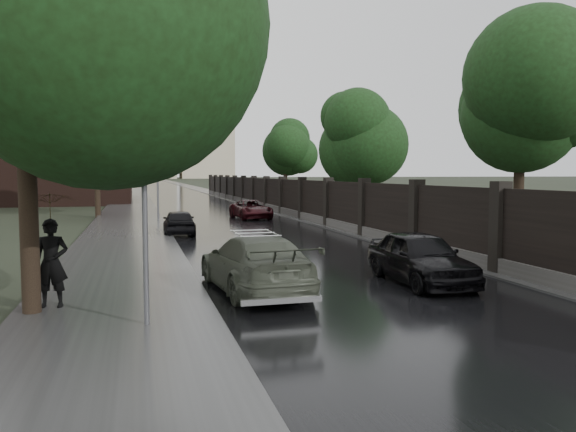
# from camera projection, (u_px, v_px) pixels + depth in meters

# --- Properties ---
(ground) EXTENTS (800.00, 800.00, 0.00)m
(ground) POSITION_uv_depth(u_px,v_px,m) (451.00, 333.00, 10.31)
(ground) COLOR black
(ground) RESTS_ON ground
(road) EXTENTS (8.00, 420.00, 0.02)m
(road) POSITION_uv_depth(u_px,v_px,m) (152.00, 182.00, 193.14)
(road) COLOR black
(road) RESTS_ON ground
(sidewalk_left) EXTENTS (4.00, 420.00, 0.16)m
(sidewalk_left) POSITION_uv_depth(u_px,v_px,m) (134.00, 181.00, 191.57)
(sidewalk_left) COLOR #2D2D2D
(sidewalk_left) RESTS_ON ground
(verge_right) EXTENTS (3.00, 420.00, 0.08)m
(verge_right) POSITION_uv_depth(u_px,v_px,m) (169.00, 181.00, 194.57)
(verge_right) COLOR #2D2D2D
(verge_right) RESTS_ON ground
(fence_right) EXTENTS (0.45, 75.72, 2.70)m
(fence_right) POSITION_uv_depth(u_px,v_px,m) (276.00, 199.00, 42.24)
(fence_right) COLOR #383533
(fence_right) RESTS_ON ground
(tree_left_far) EXTENTS (4.25, 4.25, 7.39)m
(tree_left_far) POSITION_uv_depth(u_px,v_px,m) (96.00, 138.00, 36.69)
(tree_left_far) COLOR black
(tree_left_far) RESTS_ON ground
(tree_right_a) EXTENTS (4.08, 4.08, 7.01)m
(tree_right_a) POSITION_uv_depth(u_px,v_px,m) (521.00, 115.00, 19.59)
(tree_right_a) COLOR black
(tree_right_a) RESTS_ON ground
(tree_right_b) EXTENTS (4.08, 4.08, 7.01)m
(tree_right_b) POSITION_uv_depth(u_px,v_px,m) (364.00, 139.00, 33.06)
(tree_right_b) COLOR black
(tree_right_b) RESTS_ON ground
(tree_right_c) EXTENTS (4.08, 4.08, 7.01)m
(tree_right_c) POSITION_uv_depth(u_px,v_px,m) (285.00, 151.00, 50.38)
(tree_right_c) COLOR black
(tree_right_c) RESTS_ON ground
(lamp_post) EXTENTS (0.25, 0.12, 5.11)m
(lamp_post) POSITION_uv_depth(u_px,v_px,m) (144.00, 188.00, 10.14)
(lamp_post) COLOR #59595E
(lamp_post) RESTS_ON ground
(traffic_light) EXTENTS (0.16, 0.32, 4.00)m
(traffic_light) POSITION_uv_depth(u_px,v_px,m) (158.00, 182.00, 33.05)
(traffic_light) COLOR #59595E
(traffic_light) RESTS_ON ground
(brick_building) EXTENTS (24.00, 18.00, 20.00)m
(brick_building) POSITION_uv_depth(u_px,v_px,m) (2.00, 101.00, 54.88)
(brick_building) COLOR black
(brick_building) RESTS_ON ground
(stalinist_tower) EXTENTS (92.00, 30.00, 159.00)m
(stalinist_tower) POSITION_uv_depth(u_px,v_px,m) (145.00, 106.00, 296.06)
(stalinist_tower) COLOR tan
(stalinist_tower) RESTS_ON ground
(volga_sedan) EXTENTS (2.37, 4.99, 1.41)m
(volga_sedan) POSITION_uv_depth(u_px,v_px,m) (255.00, 263.00, 13.90)
(volga_sedan) COLOR #454B3C
(volga_sedan) RESTS_ON ground
(hatchback_left) EXTENTS (1.54, 3.63, 1.23)m
(hatchback_left) POSITION_uv_depth(u_px,v_px,m) (179.00, 222.00, 26.58)
(hatchback_left) COLOR black
(hatchback_left) RESTS_ON ground
(car_right_near) EXTENTS (1.75, 4.17, 1.41)m
(car_right_near) POSITION_uv_depth(u_px,v_px,m) (420.00, 257.00, 14.87)
(car_right_near) COLOR black
(car_right_near) RESTS_ON ground
(car_right_far) EXTENTS (2.37, 4.49, 1.21)m
(car_right_far) POSITION_uv_depth(u_px,v_px,m) (251.00, 209.00, 36.13)
(car_right_far) COLOR black
(car_right_far) RESTS_ON ground
(pedestrian_umbrella) EXTENTS (1.21, 1.23, 2.88)m
(pedestrian_umbrella) POSITION_uv_depth(u_px,v_px,m) (50.00, 215.00, 11.51)
(pedestrian_umbrella) COLOR black
(pedestrian_umbrella) RESTS_ON sidewalk_left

